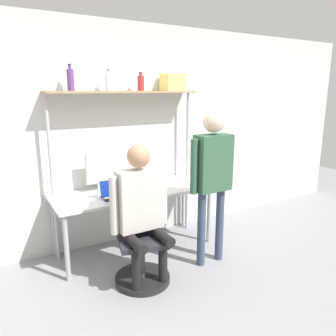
{
  "coord_description": "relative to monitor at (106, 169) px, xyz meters",
  "views": [
    {
      "loc": [
        -1.53,
        -3.03,
        1.9
      ],
      "look_at": [
        0.18,
        -0.11,
        1.1
      ],
      "focal_mm": 35.0,
      "sensor_mm": 36.0,
      "label": 1
    }
  ],
  "objects": [
    {
      "name": "person_standing",
      "position": [
        0.87,
        -0.89,
        0.09
      ],
      "size": [
        0.56,
        0.23,
        1.71
      ],
      "color": "#38425B",
      "rests_on": "ground_plane"
    },
    {
      "name": "cell_phone",
      "position": [
        0.2,
        -0.35,
        -0.25
      ],
      "size": [
        0.07,
        0.15,
        0.01
      ],
      "color": "black",
      "rests_on": "desk"
    },
    {
      "name": "wall_back",
      "position": [
        0.27,
        0.21,
        0.34
      ],
      "size": [
        8.0,
        0.06,
        2.7
      ],
      "color": "silver",
      "rests_on": "ground_plane"
    },
    {
      "name": "laptop",
      "position": [
        -0.04,
        -0.34,
        -0.19
      ],
      "size": [
        0.33,
        0.21,
        0.21
      ],
      "color": "silver",
      "rests_on": "desk"
    },
    {
      "name": "ground_plane",
      "position": [
        0.27,
        -0.55,
        -1.01
      ],
      "size": [
        12.0,
        12.0,
        0.0
      ],
      "primitive_type": "plane",
      "color": "gray"
    },
    {
      "name": "bottle_clear",
      "position": [
        0.08,
        0.03,
        0.99
      ],
      "size": [
        0.08,
        0.08,
        0.23
      ],
      "color": "silver",
      "rests_on": "shelf_unit"
    },
    {
      "name": "desk",
      "position": [
        0.27,
        -0.17,
        -0.32
      ],
      "size": [
        1.9,
        0.72,
        0.75
      ],
      "color": "silver",
      "rests_on": "ground_plane"
    },
    {
      "name": "storage_box",
      "position": [
        0.92,
        0.03,
        1.0
      ],
      "size": [
        0.25,
        0.22,
        0.21
      ],
      "color": "#DBCC66",
      "rests_on": "shelf_unit"
    },
    {
      "name": "bottle_red",
      "position": [
        0.48,
        0.03,
        0.99
      ],
      "size": [
        0.08,
        0.08,
        0.22
      ],
      "color": "maroon",
      "rests_on": "shelf_unit"
    },
    {
      "name": "bottle_purple",
      "position": [
        -0.34,
        0.03,
        1.01
      ],
      "size": [
        0.07,
        0.07,
        0.28
      ],
      "color": "#593372",
      "rests_on": "shelf_unit"
    },
    {
      "name": "office_chair",
      "position": [
        0.04,
        -0.83,
        -0.72
      ],
      "size": [
        0.56,
        0.56,
        0.93
      ],
      "color": "black",
      "rests_on": "ground_plane"
    },
    {
      "name": "person_seated",
      "position": [
        0.03,
        -0.87,
        -0.16
      ],
      "size": [
        0.61,
        0.47,
        1.41
      ],
      "color": "black",
      "rests_on": "ground_plane"
    },
    {
      "name": "shelf_unit",
      "position": [
        0.27,
        0.03,
        0.63
      ],
      "size": [
        1.81,
        0.29,
        1.9
      ],
      "color": "#997A56",
      "rests_on": "ground_plane"
    },
    {
      "name": "monitor",
      "position": [
        0.0,
        0.0,
        0.0
      ],
      "size": [
        0.49,
        0.22,
        0.48
      ],
      "color": "#B7B7BC",
      "rests_on": "desk"
    }
  ]
}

